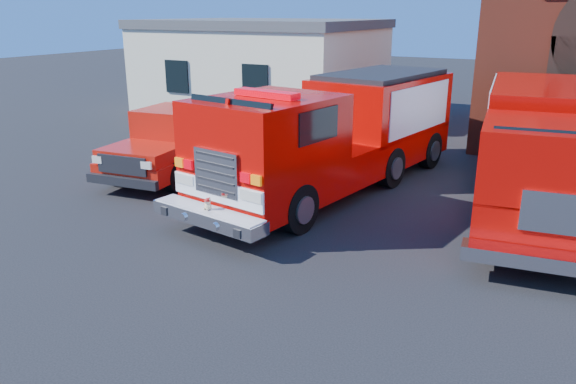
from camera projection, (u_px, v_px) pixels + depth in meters
The scene contains 5 objects.
ground at pixel (313, 233), 12.58m from camera, with size 100.00×100.00×0.00m, color black.
side_building at pixel (264, 66), 26.85m from camera, with size 10.20×8.20×4.35m.
fire_engine at pixel (337, 133), 15.27m from camera, with size 4.30×10.18×3.04m.
pickup_truck at pixel (183, 141), 17.18m from camera, with size 2.83×6.28×1.99m.
secondary_truck at pixel (544, 147), 13.57m from camera, with size 3.87×9.33×2.94m.
Camera 1 is at (5.05, -10.55, 4.75)m, focal length 35.00 mm.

